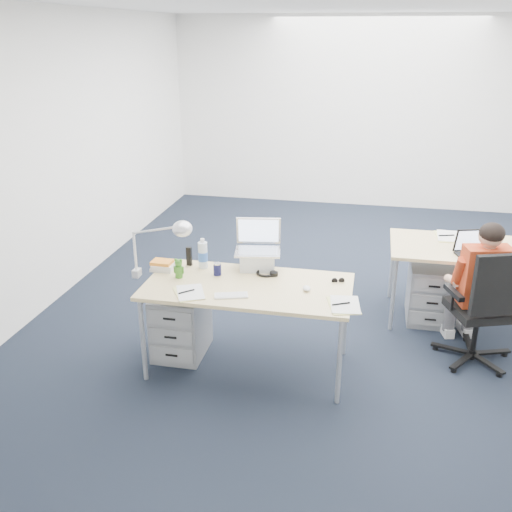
# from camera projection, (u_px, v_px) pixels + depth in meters

# --- Properties ---
(floor) EXTENTS (7.00, 7.00, 0.00)m
(floor) POSITION_uv_depth(u_px,v_px,m) (355.00, 300.00, 5.82)
(floor) COLOR black
(floor) RESTS_ON ground
(room) EXTENTS (6.02, 7.02, 2.80)m
(room) POSITION_uv_depth(u_px,v_px,m) (368.00, 131.00, 5.19)
(room) COLOR white
(room) RESTS_ON ground
(desk_near) EXTENTS (1.60, 0.80, 0.73)m
(desk_near) POSITION_uv_depth(u_px,v_px,m) (248.00, 290.00, 4.43)
(desk_near) COLOR #D2B879
(desk_near) RESTS_ON ground
(desk_far) EXTENTS (1.60, 0.80, 0.73)m
(desk_far) POSITION_uv_depth(u_px,v_px,m) (480.00, 253.00, 5.18)
(desk_far) COLOR #D2B879
(desk_far) RESTS_ON ground
(office_chair) EXTENTS (0.82, 0.82, 1.02)m
(office_chair) POSITION_uv_depth(u_px,v_px,m) (478.00, 330.00, 4.65)
(office_chair) COLOR black
(office_chair) RESTS_ON ground
(seated_person) EXTENTS (0.44, 0.68, 1.18)m
(seated_person) POSITION_uv_depth(u_px,v_px,m) (476.00, 286.00, 4.69)
(seated_person) COLOR #B53919
(seated_person) RESTS_ON ground
(drawer_pedestal_near) EXTENTS (0.40, 0.50, 0.55)m
(drawer_pedestal_near) POSITION_uv_depth(u_px,v_px,m) (181.00, 323.00, 4.79)
(drawer_pedestal_near) COLOR gray
(drawer_pedestal_near) RESTS_ON ground
(drawer_pedestal_far) EXTENTS (0.40, 0.50, 0.55)m
(drawer_pedestal_far) POSITION_uv_depth(u_px,v_px,m) (430.00, 292.00, 5.36)
(drawer_pedestal_far) COLOR gray
(drawer_pedestal_far) RESTS_ON ground
(silver_laptop) EXTENTS (0.41, 0.34, 0.39)m
(silver_laptop) POSITION_uv_depth(u_px,v_px,m) (258.00, 246.00, 4.66)
(silver_laptop) COLOR silver
(silver_laptop) RESTS_ON desk_near
(wireless_keyboard) EXTENTS (0.27, 0.17, 0.01)m
(wireless_keyboard) POSITION_uv_depth(u_px,v_px,m) (231.00, 295.00, 4.22)
(wireless_keyboard) COLOR white
(wireless_keyboard) RESTS_ON desk_near
(computer_mouse) EXTENTS (0.08, 0.10, 0.03)m
(computer_mouse) POSITION_uv_depth(u_px,v_px,m) (307.00, 288.00, 4.31)
(computer_mouse) COLOR white
(computer_mouse) RESTS_ON desk_near
(headphones) EXTENTS (0.25, 0.23, 0.03)m
(headphones) POSITION_uv_depth(u_px,v_px,m) (266.00, 272.00, 4.60)
(headphones) COLOR black
(headphones) RESTS_ON desk_near
(can_koozie) EXTENTS (0.07, 0.07, 0.10)m
(can_koozie) POSITION_uv_depth(u_px,v_px,m) (217.00, 269.00, 4.57)
(can_koozie) COLOR #141641
(can_koozie) RESTS_ON desk_near
(water_bottle) EXTENTS (0.10, 0.10, 0.25)m
(water_bottle) POSITION_uv_depth(u_px,v_px,m) (203.00, 253.00, 4.69)
(water_bottle) COLOR silver
(water_bottle) RESTS_ON desk_near
(bear_figurine) EXTENTS (0.10, 0.09, 0.16)m
(bear_figurine) POSITION_uv_depth(u_px,v_px,m) (179.00, 268.00, 4.51)
(bear_figurine) COLOR #246C1C
(bear_figurine) RESTS_ON desk_near
(book_stack) EXTENTS (0.20, 0.16, 0.08)m
(book_stack) POSITION_uv_depth(u_px,v_px,m) (162.00, 265.00, 4.67)
(book_stack) COLOR silver
(book_stack) RESTS_ON desk_near
(cordless_phone) EXTENTS (0.05, 0.03, 0.16)m
(cordless_phone) POSITION_uv_depth(u_px,v_px,m) (189.00, 256.00, 4.75)
(cordless_phone) COLOR black
(cordless_phone) RESTS_ON desk_near
(papers_left) EXTENTS (0.30, 0.33, 0.01)m
(papers_left) POSITION_uv_depth(u_px,v_px,m) (189.00, 293.00, 4.27)
(papers_left) COLOR #E3E183
(papers_left) RESTS_ON desk_near
(papers_right) EXTENTS (0.25, 0.32, 0.01)m
(papers_right) POSITION_uv_depth(u_px,v_px,m) (344.00, 305.00, 4.07)
(papers_right) COLOR #E3E183
(papers_right) RESTS_ON desk_near
(sunglasses) EXTENTS (0.11, 0.08, 0.02)m
(sunglasses) POSITION_uv_depth(u_px,v_px,m) (338.00, 281.00, 4.45)
(sunglasses) COLOR black
(sunglasses) RESTS_ON desk_near
(desk_lamp) EXTENTS (0.48, 0.26, 0.51)m
(desk_lamp) POSITION_uv_depth(u_px,v_px,m) (153.00, 248.00, 4.44)
(desk_lamp) COLOR silver
(desk_lamp) RESTS_ON desk_near
(dark_laptop) EXTENTS (0.41, 0.40, 0.24)m
(dark_laptop) POSITION_uv_depth(u_px,v_px,m) (479.00, 244.00, 4.91)
(dark_laptop) COLOR black
(dark_laptop) RESTS_ON desk_far
(far_papers) EXTENTS (0.23, 0.33, 0.01)m
(far_papers) POSITION_uv_depth(u_px,v_px,m) (449.00, 237.00, 5.43)
(far_papers) COLOR white
(far_papers) RESTS_ON desk_far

